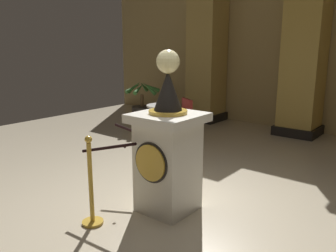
{
  "coord_description": "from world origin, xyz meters",
  "views": [
    {
      "loc": [
        2.53,
        -3.16,
        1.97
      ],
      "look_at": [
        0.04,
        -0.09,
        1.05
      ],
      "focal_mm": 37.38,
      "sensor_mm": 36.0,
      "label": 1
    }
  ],
  "objects_px": {
    "potted_palm_left": "(142,112)",
    "cafe_chair_red": "(182,119)",
    "stanchion_near": "(151,156)",
    "cafe_table": "(162,118)",
    "pedestal_clock": "(168,150)",
    "stanchion_far": "(91,194)"
  },
  "relations": [
    {
      "from": "pedestal_clock",
      "to": "stanchion_near",
      "type": "height_order",
      "value": "pedestal_clock"
    },
    {
      "from": "stanchion_far",
      "to": "potted_palm_left",
      "type": "xyz_separation_m",
      "value": [
        -2.77,
        3.78,
        0.03
      ]
    },
    {
      "from": "pedestal_clock",
      "to": "stanchion_far",
      "type": "bearing_deg",
      "value": -118.06
    },
    {
      "from": "pedestal_clock",
      "to": "potted_palm_left",
      "type": "height_order",
      "value": "pedestal_clock"
    },
    {
      "from": "pedestal_clock",
      "to": "stanchion_far",
      "type": "height_order",
      "value": "pedestal_clock"
    },
    {
      "from": "potted_palm_left",
      "to": "cafe_chair_red",
      "type": "distance_m",
      "value": 1.95
    },
    {
      "from": "stanchion_far",
      "to": "stanchion_near",
      "type": "bearing_deg",
      "value": 105.14
    },
    {
      "from": "pedestal_clock",
      "to": "potted_palm_left",
      "type": "distance_m",
      "value": 4.39
    },
    {
      "from": "pedestal_clock",
      "to": "stanchion_far",
      "type": "distance_m",
      "value": 1.0
    },
    {
      "from": "pedestal_clock",
      "to": "cafe_chair_red",
      "type": "xyz_separation_m",
      "value": [
        -1.42,
        2.2,
        -0.18
      ]
    },
    {
      "from": "stanchion_near",
      "to": "cafe_chair_red",
      "type": "height_order",
      "value": "stanchion_near"
    },
    {
      "from": "stanchion_near",
      "to": "potted_palm_left",
      "type": "bearing_deg",
      "value": 135.4
    },
    {
      "from": "stanchion_near",
      "to": "stanchion_far",
      "type": "height_order",
      "value": "stanchion_far"
    },
    {
      "from": "stanchion_near",
      "to": "cafe_chair_red",
      "type": "bearing_deg",
      "value": 110.93
    },
    {
      "from": "potted_palm_left",
      "to": "cafe_table",
      "type": "height_order",
      "value": "potted_palm_left"
    },
    {
      "from": "stanchion_far",
      "to": "cafe_chair_red",
      "type": "relative_size",
      "value": 1.07
    },
    {
      "from": "stanchion_near",
      "to": "cafe_table",
      "type": "height_order",
      "value": "stanchion_near"
    },
    {
      "from": "pedestal_clock",
      "to": "stanchion_far",
      "type": "xyz_separation_m",
      "value": [
        -0.43,
        -0.81,
        -0.39
      ]
    },
    {
      "from": "pedestal_clock",
      "to": "stanchion_near",
      "type": "bearing_deg",
      "value": 142.89
    },
    {
      "from": "potted_palm_left",
      "to": "cafe_table",
      "type": "xyz_separation_m",
      "value": [
        1.19,
        -0.69,
        0.11
      ]
    },
    {
      "from": "stanchion_far",
      "to": "cafe_table",
      "type": "xyz_separation_m",
      "value": [
        -1.58,
        3.09,
        0.14
      ]
    },
    {
      "from": "pedestal_clock",
      "to": "cafe_chair_red",
      "type": "bearing_deg",
      "value": 122.91
    }
  ]
}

